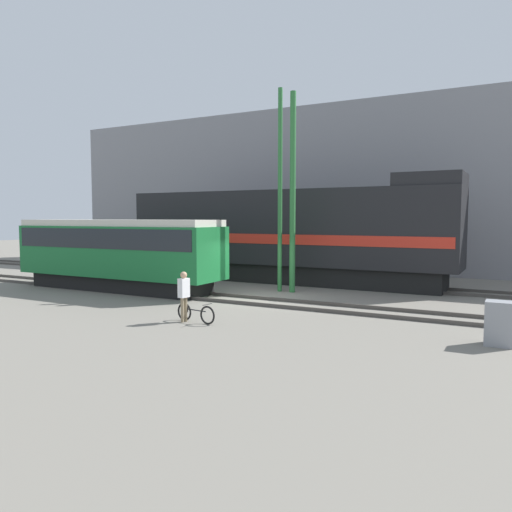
# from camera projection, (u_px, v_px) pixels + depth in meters

# --- Properties ---
(ground_plane) EXTENTS (120.00, 120.00, 0.00)m
(ground_plane) POSITION_uv_depth(u_px,v_px,m) (260.00, 298.00, 21.41)
(ground_plane) COLOR slate
(track_near) EXTENTS (60.00, 1.50, 0.14)m
(track_near) POSITION_uv_depth(u_px,v_px,m) (247.00, 300.00, 20.39)
(track_near) COLOR #47423D
(track_near) RESTS_ON ground
(track_far) EXTENTS (60.00, 1.51, 0.14)m
(track_far) POSITION_uv_depth(u_px,v_px,m) (308.00, 282.00, 26.09)
(track_far) COLOR #47423D
(track_far) RESTS_ON ground
(building_backdrop) EXTENTS (44.01, 6.00, 10.67)m
(building_backdrop) POSITION_uv_depth(u_px,v_px,m) (360.00, 190.00, 33.79)
(building_backdrop) COLOR gray
(building_backdrop) RESTS_ON ground
(freight_locomotive) EXTENTS (17.80, 3.04, 5.45)m
(freight_locomotive) POSITION_uv_depth(u_px,v_px,m) (286.00, 234.00, 26.48)
(freight_locomotive) COLOR black
(freight_locomotive) RESTS_ON ground
(streetcar) EXTENTS (10.80, 2.54, 3.33)m
(streetcar) POSITION_uv_depth(u_px,v_px,m) (118.00, 250.00, 23.57)
(streetcar) COLOR black
(streetcar) RESTS_ON ground
(bicycle) EXTENTS (1.62, 0.44, 0.67)m
(bicycle) POSITION_uv_depth(u_px,v_px,m) (196.00, 313.00, 16.28)
(bicycle) COLOR black
(bicycle) RESTS_ON ground
(person) EXTENTS (0.27, 0.39, 1.67)m
(person) POSITION_uv_depth(u_px,v_px,m) (184.00, 292.00, 16.33)
(person) COLOR #8C7A5B
(person) RESTS_ON ground
(utility_pole_left) EXTENTS (0.20, 0.20, 9.30)m
(utility_pole_left) POSITION_uv_depth(u_px,v_px,m) (280.00, 191.00, 22.92)
(utility_pole_left) COLOR #2D7238
(utility_pole_left) RESTS_ON ground
(utility_pole_center) EXTENTS (0.26, 0.26, 9.08)m
(utility_pole_center) POSITION_uv_depth(u_px,v_px,m) (293.00, 193.00, 22.63)
(utility_pole_center) COLOR #2D7238
(utility_pole_center) RESTS_ON ground
(signal_box) EXTENTS (0.70, 0.60, 1.20)m
(signal_box) POSITION_uv_depth(u_px,v_px,m) (499.00, 323.00, 13.33)
(signal_box) COLOR gray
(signal_box) RESTS_ON ground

